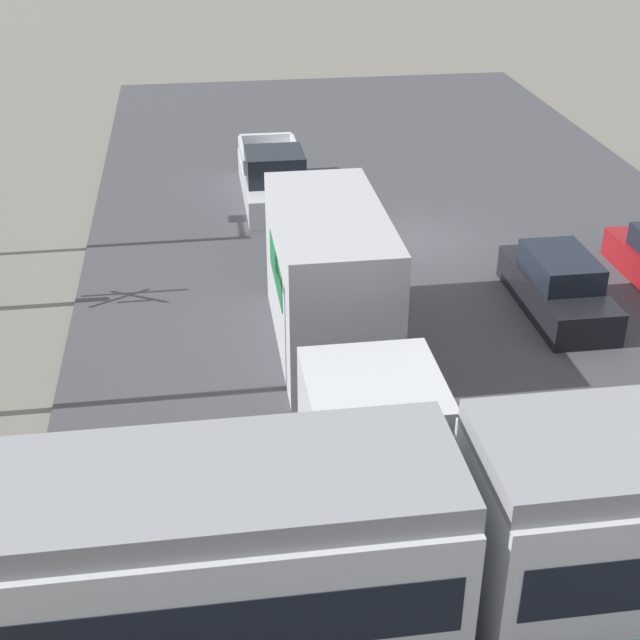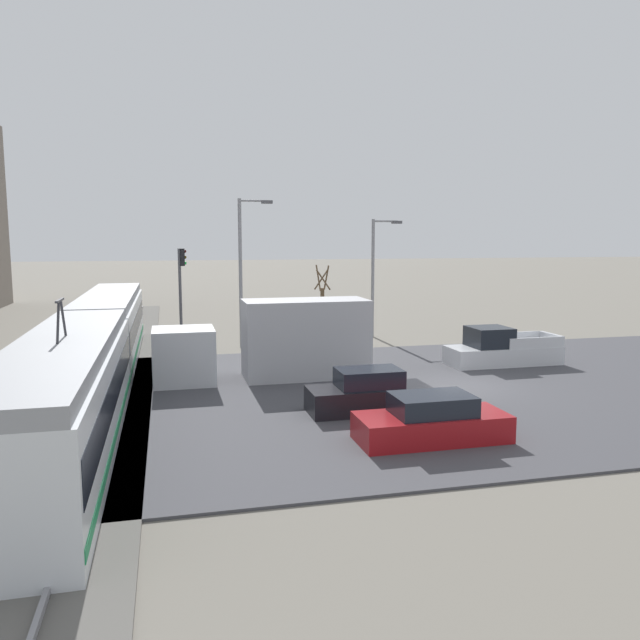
{
  "view_description": "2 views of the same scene",
  "coord_description": "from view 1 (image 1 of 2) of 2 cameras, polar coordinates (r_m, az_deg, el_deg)",
  "views": [
    {
      "loc": [
        6.26,
        24.27,
        10.93
      ],
      "look_at": [
        3.87,
        7.53,
        1.67
      ],
      "focal_mm": 50.0,
      "sensor_mm": 36.0,
      "label": 1
    },
    {
      "loc": [
        -23.28,
        11.79,
        6.2
      ],
      "look_at": [
        5.17,
        4.76,
        2.36
      ],
      "focal_mm": 35.0,
      "sensor_mm": 36.0,
      "label": 2
    }
  ],
  "objects": [
    {
      "name": "ground_plane",
      "position": [
        27.35,
        5.83,
        4.99
      ],
      "size": [
        320.0,
        320.0,
        0.0
      ],
      "primitive_type": "plane",
      "color": "slate"
    },
    {
      "name": "rail_bed",
      "position": [
        15.8,
        18.66,
        -16.75
      ],
      "size": [
        70.83,
        4.4,
        0.22
      ],
      "color": "#5B5954",
      "rests_on": "ground"
    },
    {
      "name": "pickup_truck",
      "position": [
        30.18,
        -3.01,
        9.01
      ],
      "size": [
        2.02,
        5.54,
        1.86
      ],
      "color": "silver",
      "rests_on": "ground"
    },
    {
      "name": "road_surface",
      "position": [
        27.33,
        5.83,
        5.06
      ],
      "size": [
        19.45,
        41.03,
        0.08
      ],
      "color": "#424247",
      "rests_on": "ground"
    },
    {
      "name": "light_rail_tram",
      "position": [
        13.78,
        9.13,
        -13.86
      ],
      "size": [
        30.23,
        2.72,
        4.45
      ],
      "color": "silver",
      "rests_on": "ground"
    },
    {
      "name": "box_truck",
      "position": [
        19.68,
        1.15,
        0.63
      ],
      "size": [
        2.48,
        9.34,
        3.44
      ],
      "color": "silver",
      "rests_on": "ground"
    },
    {
      "name": "sedan_car_1",
      "position": [
        23.65,
        14.98,
        2.06
      ],
      "size": [
        1.74,
        4.35,
        1.54
      ],
      "color": "black",
      "rests_on": "ground"
    }
  ]
}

